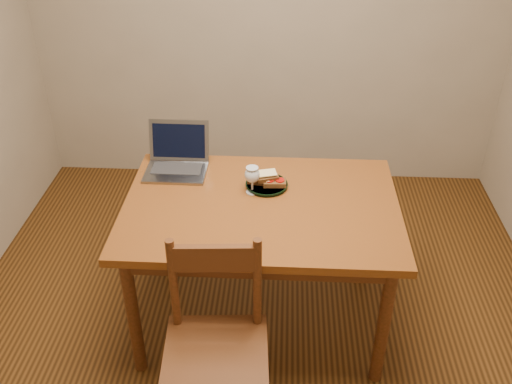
# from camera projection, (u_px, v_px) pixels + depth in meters

# --- Properties ---
(floor) EXTENTS (3.20, 3.20, 0.02)m
(floor) POSITION_uv_depth(u_px,v_px,m) (256.00, 329.00, 3.03)
(floor) COLOR black
(floor) RESTS_ON ground
(table) EXTENTS (1.30, 0.90, 0.74)m
(table) POSITION_uv_depth(u_px,v_px,m) (261.00, 219.00, 2.73)
(table) COLOR #56320E
(table) RESTS_ON floor
(chair) EXTENTS (0.45, 0.43, 0.45)m
(chair) POSITION_uv_depth(u_px,v_px,m) (216.00, 340.00, 2.31)
(chair) COLOR #37200B
(chair) RESTS_ON floor
(plate) EXTENTS (0.21, 0.21, 0.02)m
(plate) POSITION_uv_depth(u_px,v_px,m) (267.00, 185.00, 2.81)
(plate) COLOR black
(plate) RESTS_ON table
(sandwich_cheese) EXTENTS (0.12, 0.08, 0.03)m
(sandwich_cheese) POSITION_uv_depth(u_px,v_px,m) (260.00, 179.00, 2.80)
(sandwich_cheese) COLOR #381E0C
(sandwich_cheese) RESTS_ON plate
(sandwich_tomato) EXTENTS (0.11, 0.07, 0.03)m
(sandwich_tomato) POSITION_uv_depth(u_px,v_px,m) (275.00, 182.00, 2.78)
(sandwich_tomato) COLOR #381E0C
(sandwich_tomato) RESTS_ON plate
(sandwich_top) EXTENTS (0.12, 0.10, 0.03)m
(sandwich_top) POSITION_uv_depth(u_px,v_px,m) (267.00, 176.00, 2.79)
(sandwich_top) COLOR #381E0C
(sandwich_top) RESTS_ON plate
(milk_glass) EXTENTS (0.07, 0.07, 0.14)m
(milk_glass) POSITION_uv_depth(u_px,v_px,m) (252.00, 180.00, 2.73)
(milk_glass) COLOR white
(milk_glass) RESTS_ON table
(laptop) EXTENTS (0.31, 0.29, 0.22)m
(laptop) POSITION_uv_depth(u_px,v_px,m) (177.00, 157.00, 2.94)
(laptop) COLOR slate
(laptop) RESTS_ON table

